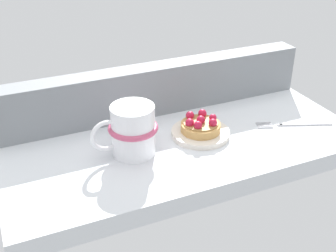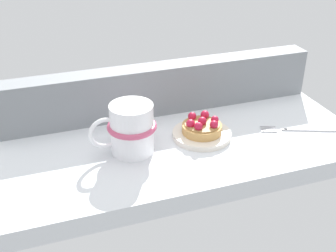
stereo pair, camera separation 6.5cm
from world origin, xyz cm
name	(u,v)px [view 1 (the left image)]	position (x,y,z in cm)	size (l,w,h in cm)	color
ground_plane	(182,147)	(0.00, 0.00, -2.01)	(76.54, 35.33, 4.02)	silver
window_rail_back	(156,89)	(0.00, 14.80, 5.80)	(75.01, 5.73, 11.60)	gray
dessert_plate	(200,132)	(4.26, 0.33, 0.55)	(12.69, 12.69, 1.17)	silver
raspberry_tart	(200,124)	(4.26, 0.37, 2.55)	(8.57, 8.57, 3.61)	tan
coffee_mug	(132,130)	(-11.50, -0.70, 5.31)	(13.75, 9.98, 10.47)	white
dessert_fork	(293,124)	(25.77, -4.49, 0.30)	(16.68, 7.84, 0.60)	#B7B7BC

